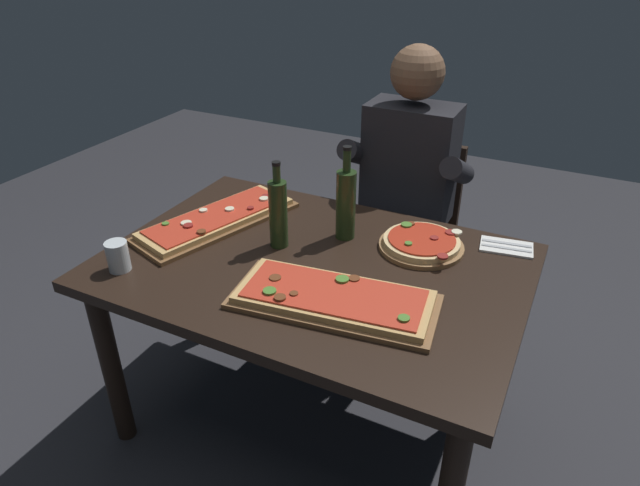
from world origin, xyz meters
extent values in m
plane|color=#2D2D33|center=(0.00, 0.00, 0.00)|extent=(6.40, 6.40, 0.00)
cube|color=black|center=(0.00, 0.00, 0.72)|extent=(1.40, 0.96, 0.04)
cylinder|color=black|center=(-0.62, -0.40, 0.35)|extent=(0.07, 0.07, 0.70)
cylinder|color=black|center=(-0.62, 0.40, 0.35)|extent=(0.07, 0.07, 0.70)
cylinder|color=black|center=(0.62, 0.40, 0.35)|extent=(0.07, 0.07, 0.70)
cube|color=brown|center=(0.16, -0.18, 0.75)|extent=(0.65, 0.35, 0.02)
cube|color=tan|center=(0.16, -0.18, 0.77)|extent=(0.61, 0.31, 0.02)
cube|color=red|center=(0.16, -0.18, 0.78)|extent=(0.56, 0.28, 0.01)
cylinder|color=#4C7F2D|center=(-0.01, -0.27, 0.79)|extent=(0.04, 0.04, 0.01)
cylinder|color=brown|center=(0.06, -0.25, 0.78)|extent=(0.03, 0.03, 0.00)
cylinder|color=#4C7F2D|center=(0.39, -0.21, 0.79)|extent=(0.03, 0.03, 0.01)
cylinder|color=brown|center=(-0.03, -0.20, 0.78)|extent=(0.04, 0.04, 0.00)
cylinder|color=#4C7F2D|center=(0.16, -0.11, 0.79)|extent=(0.04, 0.04, 0.01)
cylinder|color=brown|center=(0.04, -0.28, 0.79)|extent=(0.04, 0.04, 0.01)
cylinder|color=brown|center=(0.19, -0.09, 0.78)|extent=(0.04, 0.04, 0.00)
cube|color=brown|center=(-0.45, 0.08, 0.75)|extent=(0.42, 0.68, 0.02)
cube|color=tan|center=(-0.45, 0.08, 0.77)|extent=(0.38, 0.63, 0.02)
cube|color=red|center=(-0.45, 0.08, 0.78)|extent=(0.34, 0.58, 0.01)
cylinder|color=beige|center=(-0.52, 0.08, 0.79)|extent=(0.03, 0.03, 0.01)
cylinder|color=beige|center=(-0.36, 0.27, 0.79)|extent=(0.04, 0.04, 0.01)
cylinder|color=maroon|center=(-0.36, 0.18, 0.79)|extent=(0.02, 0.02, 0.01)
cylinder|color=brown|center=(-0.42, -0.06, 0.79)|extent=(0.03, 0.03, 0.01)
cylinder|color=maroon|center=(-0.37, 0.30, 0.79)|extent=(0.03, 0.03, 0.01)
cylinder|color=beige|center=(-0.51, -0.03, 0.79)|extent=(0.04, 0.04, 0.01)
cylinder|color=#4C7F2D|center=(-0.57, -0.07, 0.78)|extent=(0.03, 0.03, 0.01)
cylinder|color=beige|center=(-0.43, 0.14, 0.79)|extent=(0.04, 0.04, 0.01)
cylinder|color=maroon|center=(-0.49, -0.04, 0.79)|extent=(0.04, 0.04, 0.01)
cylinder|color=olive|center=(0.30, 0.25, 0.75)|extent=(0.30, 0.30, 0.02)
cylinder|color=#E5C184|center=(0.30, 0.25, 0.77)|extent=(0.27, 0.27, 0.02)
cylinder|color=#B72D19|center=(0.30, 0.25, 0.78)|extent=(0.24, 0.24, 0.01)
cylinder|color=beige|center=(0.40, 0.34, 0.79)|extent=(0.04, 0.04, 0.01)
cylinder|color=maroon|center=(0.34, 0.27, 0.78)|extent=(0.03, 0.03, 0.01)
cylinder|color=maroon|center=(0.40, 0.16, 0.79)|extent=(0.04, 0.04, 0.01)
cylinder|color=#4C7F2D|center=(0.22, 0.32, 0.79)|extent=(0.04, 0.04, 0.01)
cylinder|color=#4C7F2D|center=(0.27, 0.19, 0.79)|extent=(0.03, 0.03, 0.01)
cylinder|color=maroon|center=(0.38, 0.34, 0.78)|extent=(0.04, 0.04, 0.00)
cylinder|color=brown|center=(0.23, 0.34, 0.78)|extent=(0.03, 0.03, 0.01)
cylinder|color=#233819|center=(-0.16, 0.05, 0.86)|extent=(0.07, 0.07, 0.24)
cylinder|color=#233819|center=(-0.16, 0.05, 1.01)|extent=(0.03, 0.03, 0.06)
cylinder|color=black|center=(-0.16, 0.05, 1.05)|extent=(0.03, 0.03, 0.01)
cylinder|color=#233819|center=(0.02, 0.21, 0.87)|extent=(0.07, 0.07, 0.25)
cylinder|color=#233819|center=(0.02, 0.21, 1.04)|extent=(0.03, 0.03, 0.08)
cylinder|color=black|center=(0.02, 0.21, 1.08)|extent=(0.03, 0.03, 0.01)
cylinder|color=silver|center=(-0.55, -0.33, 0.79)|extent=(0.07, 0.07, 0.10)
cylinder|color=silver|center=(-0.55, -0.33, 0.75)|extent=(0.06, 0.06, 0.03)
cube|color=white|center=(0.57, 0.39, 0.74)|extent=(0.19, 0.14, 0.01)
cube|color=silver|center=(0.57, 0.37, 0.75)|extent=(0.17, 0.04, 0.00)
cube|color=silver|center=(0.57, 0.41, 0.75)|extent=(0.17, 0.04, 0.00)
cube|color=black|center=(0.07, 0.78, 0.43)|extent=(0.44, 0.44, 0.04)
cube|color=black|center=(0.07, 0.98, 0.66)|extent=(0.40, 0.04, 0.42)
cylinder|color=black|center=(-0.12, 0.59, 0.21)|extent=(0.04, 0.04, 0.41)
cylinder|color=black|center=(0.26, 0.59, 0.21)|extent=(0.04, 0.04, 0.41)
cylinder|color=black|center=(-0.12, 0.97, 0.21)|extent=(0.04, 0.04, 0.41)
cylinder|color=black|center=(0.26, 0.97, 0.21)|extent=(0.04, 0.04, 0.41)
cylinder|color=#23232D|center=(-0.03, 0.60, 0.23)|extent=(0.11, 0.11, 0.45)
cylinder|color=#23232D|center=(0.17, 0.60, 0.23)|extent=(0.11, 0.11, 0.45)
cube|color=#23232D|center=(0.07, 0.68, 0.51)|extent=(0.34, 0.40, 0.12)
cube|color=#232328|center=(0.07, 0.78, 0.83)|extent=(0.38, 0.22, 0.52)
sphere|color=brown|center=(0.07, 0.78, 1.22)|extent=(0.22, 0.22, 0.22)
cylinder|color=#232328|center=(-0.15, 0.73, 0.86)|extent=(0.09, 0.31, 0.21)
cylinder|color=#232328|center=(0.29, 0.73, 0.86)|extent=(0.09, 0.31, 0.21)
camera|label=1|loc=(0.74, -1.43, 1.74)|focal=31.49mm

